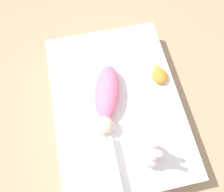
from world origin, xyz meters
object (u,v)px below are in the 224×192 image
at_px(swaddled_baby, 107,98).
at_px(pillow, 90,171).
at_px(bunny_plush, 151,154).
at_px(turtle_plush, 160,75).

height_order(swaddled_baby, pillow, swaddled_baby).
distance_m(swaddled_baby, bunny_plush, 0.48).
bearing_deg(turtle_plush, bunny_plush, 156.78).
relative_size(swaddled_baby, turtle_plush, 3.21).
bearing_deg(swaddled_baby, pillow, -7.67).
xyz_separation_m(pillow, turtle_plush, (0.57, -0.63, -0.01)).
relative_size(swaddled_baby, bunny_plush, 1.63).
height_order(pillow, turtle_plush, pillow).
distance_m(pillow, turtle_plush, 0.85).
bearing_deg(bunny_plush, pillow, 92.53).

